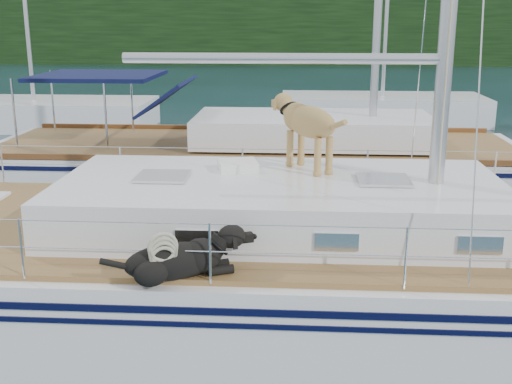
{
  "coord_description": "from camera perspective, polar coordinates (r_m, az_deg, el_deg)",
  "views": [
    {
      "loc": [
        1.0,
        -7.31,
        3.65
      ],
      "look_at": [
        0.5,
        0.2,
        1.6
      ],
      "focal_mm": 45.0,
      "sensor_mm": 36.0,
      "label": 1
    }
  ],
  "objects": [
    {
      "name": "ground",
      "position": [
        8.23,
        -3.63,
        -11.12
      ],
      "size": [
        120.0,
        120.0,
        0.0
      ],
      "primitive_type": "plane",
      "color": "black",
      "rests_on": "ground"
    },
    {
      "name": "tree_line",
      "position": [
        52.32,
        2.78,
        14.53
      ],
      "size": [
        90.0,
        3.0,
        6.0
      ],
      "primitive_type": "cube",
      "color": "black",
      "rests_on": "ground"
    },
    {
      "name": "shore_bank",
      "position": [
        53.61,
        2.78,
        11.98
      ],
      "size": [
        92.0,
        1.0,
        1.2
      ],
      "primitive_type": "cube",
      "color": "#595147",
      "rests_on": "ground"
    },
    {
      "name": "main_sailboat",
      "position": [
        7.94,
        -3.02,
        -6.77
      ],
      "size": [
        12.0,
        4.01,
        14.01
      ],
      "color": "white",
      "rests_on": "ground"
    },
    {
      "name": "neighbor_sailboat",
      "position": [
        13.4,
        0.35,
        2.2
      ],
      "size": [
        11.0,
        3.5,
        13.3
      ],
      "color": "white",
      "rests_on": "ground"
    },
    {
      "name": "bg_boat_west",
      "position": [
        23.35,
        -19.04,
        6.54
      ],
      "size": [
        8.0,
        3.0,
        11.65
      ],
      "color": "white",
      "rests_on": "ground"
    },
    {
      "name": "bg_boat_center",
      "position": [
        23.72,
        11.11,
        7.22
      ],
      "size": [
        7.2,
        3.0,
        11.65
      ],
      "color": "white",
      "rests_on": "ground"
    }
  ]
}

